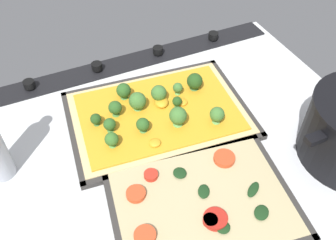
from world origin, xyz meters
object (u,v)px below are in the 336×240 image
Objects in this scene: baking_tray_front at (158,116)px; broccoli_pizza at (158,111)px; baking_tray_back at (202,204)px; veggie_pizza_back at (201,202)px.

baking_tray_front is 1.58cm from broccoli_pizza.
baking_tray_back is (1.75, 24.66, 0.01)cm from baking_tray_front.
baking_tray_front is 24.72cm from baking_tray_back.
baking_tray_front is 24.60cm from veggie_pizza_back.
veggie_pizza_back is (1.79, 24.55, -0.86)cm from broccoli_pizza.
broccoli_pizza is 24.63cm from veggie_pizza_back.
veggie_pizza_back is (0.18, -0.14, 0.71)cm from baking_tray_back.
broccoli_pizza is (0.15, -0.04, 1.57)cm from baking_tray_front.
broccoli_pizza is at bearing -15.67° from baking_tray_front.
broccoli_pizza is at bearing -93.73° from baking_tray_back.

